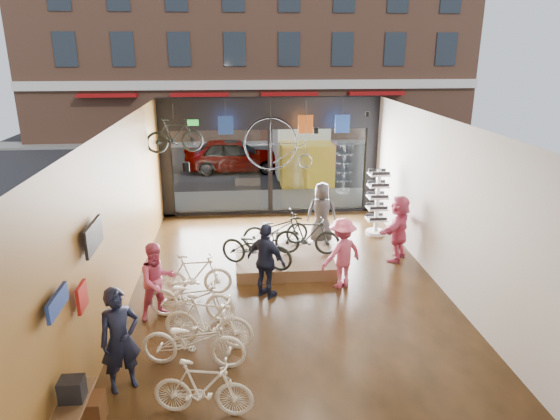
{
  "coord_description": "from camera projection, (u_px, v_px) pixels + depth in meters",
  "views": [
    {
      "loc": [
        -1.11,
        -9.82,
        5.23
      ],
      "look_at": [
        -0.09,
        1.4,
        1.58
      ],
      "focal_mm": 32.0,
      "sensor_mm": 36.0,
      "label": 1
    }
  ],
  "objects": [
    {
      "name": "ground_plane",
      "position": [
        290.0,
        298.0,
        11.02
      ],
      "size": [
        7.0,
        12.0,
        0.04
      ],
      "primitive_type": "cube",
      "color": "black",
      "rests_on": "ground"
    },
    {
      "name": "ceiling",
      "position": [
        291.0,
        124.0,
        9.83
      ],
      "size": [
        7.0,
        12.0,
        0.04
      ],
      "primitive_type": "cube",
      "color": "black",
      "rests_on": "ground"
    },
    {
      "name": "wall_left",
      "position": [
        118.0,
        221.0,
        10.12
      ],
      "size": [
        0.04,
        12.0,
        3.8
      ],
      "primitive_type": "cube",
      "color": "#986534",
      "rests_on": "ground"
    },
    {
      "name": "wall_right",
      "position": [
        453.0,
        211.0,
        10.73
      ],
      "size": [
        0.04,
        12.0,
        3.8
      ],
      "primitive_type": "cube",
      "color": "beige",
      "rests_on": "ground"
    },
    {
      "name": "wall_back",
      "position": [
        360.0,
        418.0,
        4.72
      ],
      "size": [
        7.0,
        0.04,
        3.8
      ],
      "primitive_type": "cube",
      "color": "beige",
      "rests_on": "ground"
    },
    {
      "name": "storefront",
      "position": [
        270.0,
        157.0,
        16.11
      ],
      "size": [
        7.0,
        0.26,
        3.8
      ],
      "primitive_type": null,
      "color": "black",
      "rests_on": "ground"
    },
    {
      "name": "exit_sign",
      "position": [
        193.0,
        123.0,
        15.44
      ],
      "size": [
        0.35,
        0.06,
        0.18
      ],
      "primitive_type": "cube",
      "color": "#198C26",
      "rests_on": "storefront"
    },
    {
      "name": "street_road",
      "position": [
        258.0,
        157.0,
        25.23
      ],
      "size": [
        30.0,
        18.0,
        0.02
      ],
      "primitive_type": "cube",
      "color": "black",
      "rests_on": "ground"
    },
    {
      "name": "sidewalk_near",
      "position": [
        268.0,
        201.0,
        17.82
      ],
      "size": [
        30.0,
        2.4,
        0.12
      ],
      "primitive_type": "cube",
      "color": "slate",
      "rests_on": "ground"
    },
    {
      "name": "sidewalk_far",
      "position": [
        254.0,
        142.0,
        28.99
      ],
      "size": [
        30.0,
        2.0,
        0.12
      ],
      "primitive_type": "cube",
      "color": "slate",
      "rests_on": "ground"
    },
    {
      "name": "opposite_building",
      "position": [
        251.0,
        17.0,
        29.22
      ],
      "size": [
        26.0,
        5.0,
        14.0
      ],
      "primitive_type": "cube",
      "color": "brown",
      "rests_on": "ground"
    },
    {
      "name": "street_car",
      "position": [
        234.0,
        155.0,
        22.05
      ],
      "size": [
        4.37,
        1.76,
        1.49
      ],
      "primitive_type": "imported",
      "rotation": [
        0.0,
        0.0,
        1.57
      ],
      "color": "gray",
      "rests_on": "street_road"
    },
    {
      "name": "box_truck",
      "position": [
        300.0,
        147.0,
        21.19
      ],
      "size": [
        2.12,
        6.37,
        2.51
      ],
      "primitive_type": null,
      "color": "silver",
      "rests_on": "street_road"
    },
    {
      "name": "floor_bike_1",
      "position": [
        203.0,
        388.0,
        7.36
      ],
      "size": [
        1.58,
        0.71,
        0.91
      ],
      "primitive_type": "imported",
      "rotation": [
        0.0,
        0.0,
        1.38
      ],
      "color": "#EFE3CB",
      "rests_on": "ground_plane"
    },
    {
      "name": "floor_bike_2",
      "position": [
        194.0,
        341.0,
        8.51
      ],
      "size": [
        1.9,
        0.96,
        0.96
      ],
      "primitive_type": "imported",
      "rotation": [
        0.0,
        0.0,
        1.38
      ],
      "color": "#EFE3CB",
      "rests_on": "ground_plane"
    },
    {
      "name": "floor_bike_3",
      "position": [
        208.0,
        321.0,
        9.07
      ],
      "size": [
        1.77,
        0.95,
        1.02
      ],
      "primitive_type": "imported",
      "rotation": [
        0.0,
        0.0,
        1.28
      ],
      "color": "#EFE3CB",
      "rests_on": "ground_plane"
    },
    {
      "name": "floor_bike_4",
      "position": [
        192.0,
        297.0,
        10.01
      ],
      "size": [
        1.91,
        1.06,
        0.95
      ],
      "primitive_type": "imported",
      "rotation": [
        0.0,
        0.0,
        1.32
      ],
      "color": "#EFE3CB",
      "rests_on": "ground_plane"
    },
    {
      "name": "floor_bike_5",
      "position": [
        195.0,
        275.0,
        10.95
      ],
      "size": [
        1.64,
        0.53,
        0.97
      ],
      "primitive_type": "imported",
      "rotation": [
        0.0,
        0.0,
        1.61
      ],
      "color": "#EFE3CB",
      "rests_on": "ground_plane"
    },
    {
      "name": "display_platform",
      "position": [
        284.0,
        262.0,
        12.47
      ],
      "size": [
        2.4,
        1.8,
        0.3
      ],
      "primitive_type": "cube",
      "color": "brown",
      "rests_on": "ground_plane"
    },
    {
      "name": "display_bike_left",
      "position": [
        256.0,
        248.0,
        11.72
      ],
      "size": [
        1.9,
        1.4,
        0.95
      ],
      "primitive_type": "imported",
      "rotation": [
        0.0,
        0.0,
        1.09
      ],
      "color": "black",
      "rests_on": "display_platform"
    },
    {
      "name": "display_bike_mid",
      "position": [
        307.0,
        236.0,
        12.4
      ],
      "size": [
        1.68,
        0.7,
        0.98
      ],
      "primitive_type": "imported",
      "rotation": [
        0.0,
        0.0,
        1.42
      ],
      "color": "black",
      "rests_on": "display_platform"
    },
    {
      "name": "display_bike_right",
      "position": [
        276.0,
        229.0,
        12.95
      ],
      "size": [
        1.83,
        0.92,
        0.92
      ],
      "primitive_type": "imported",
      "rotation": [
        0.0,
        0.0,
        1.75
      ],
      "color": "black",
      "rests_on": "display_platform"
    },
    {
      "name": "customer_0",
      "position": [
        120.0,
        340.0,
        7.83
      ],
      "size": [
        0.77,
        0.68,
        1.76
      ],
      "primitive_type": "imported",
      "rotation": [
        0.0,
        0.0,
        0.51
      ],
      "color": "#161C33",
      "rests_on": "ground_plane"
    },
    {
      "name": "customer_1",
      "position": [
        158.0,
        281.0,
        9.97
      ],
      "size": [
        0.98,
        0.92,
        1.61
      ],
      "primitive_type": "imported",
      "rotation": [
        0.0,
        0.0,
        0.52
      ],
      "color": "#CC4C72",
      "rests_on": "ground_plane"
    },
    {
      "name": "customer_2",
      "position": [
        266.0,
        261.0,
        10.79
      ],
      "size": [
        1.02,
        0.96,
        1.7
      ],
      "primitive_type": "imported",
      "rotation": [
        0.0,
        0.0,
        2.43
      ],
      "color": "#161C33",
      "rests_on": "ground_plane"
    },
    {
      "name": "customer_3",
      "position": [
        342.0,
        253.0,
        11.26
      ],
      "size": [
        1.23,
        1.04,
        1.65
      ],
      "primitive_type": "imported",
      "rotation": [
        0.0,
        0.0,
        3.63
      ],
      "color": "#CC4C72",
      "rests_on": "ground_plane"
    },
    {
      "name": "customer_4",
      "position": [
        322.0,
        213.0,
        13.96
      ],
      "size": [
        0.93,
        0.69,
        1.72
      ],
      "primitive_type": "imported",
      "rotation": [
        0.0,
        0.0,
        2.96
      ],
      "color": "#3F3F44",
      "rests_on": "ground_plane"
    },
    {
      "name": "customer_5",
      "position": [
        399.0,
        228.0,
        12.75
      ],
      "size": [
        1.36,
        1.59,
        1.72
      ],
      "primitive_type": "imported",
      "rotation": [
        0.0,
        0.0,
        4.08
      ],
      "color": "#CC4C72",
      "rests_on": "ground_plane"
    },
    {
      "name": "sunglasses_rack",
      "position": [
        377.0,
        202.0,
        14.47
      ],
      "size": [
        0.59,
        0.49,
        1.95
      ],
      "primitive_type": null,
      "rotation": [
        0.0,
        0.0,
        0.04
      ],
      "color": "white",
      "rests_on": "ground_plane"
    },
    {
      "name": "wall_merch",
      "position": [
        79.0,
        342.0,
        7.01
      ],
      "size": [
        0.4,
        2.4,
        2.6
      ],
      "primitive_type": null,
      "color": "navy",
      "rests_on": "wall_left"
    },
    {
      "name": "penny_farthing",
      "position": [
        282.0,
        145.0,
        14.76
      ],
      "size": [
        1.98,
        0.06,
        1.58
      ],
      "primitive_type": null,
      "color": "black",
      "rests_on": "ceiling"
    },
    {
      "name": "hung_bike",
      "position": [
        175.0,
        136.0,
        13.85
      ],
      "size": [
        1.63,
        0.72,
        0.95
      ],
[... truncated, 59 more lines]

